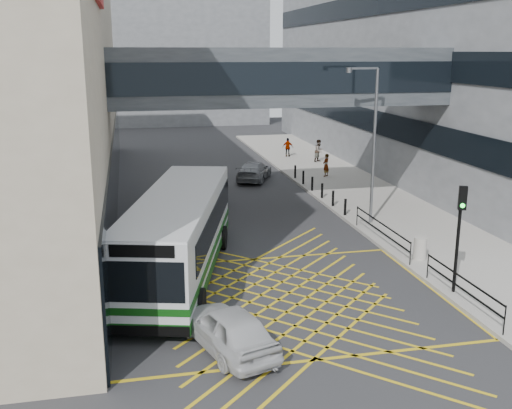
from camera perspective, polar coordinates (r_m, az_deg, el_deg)
ground at (r=22.20m, az=2.19°, el=-9.06°), size 120.00×120.00×0.00m
building_right at (r=52.51m, az=22.28°, el=14.68°), size 24.09×44.00×20.00m
building_far at (r=79.77m, az=-10.21°, el=14.35°), size 28.00×16.00×18.00m
skybridge at (r=32.76m, az=2.25°, el=12.08°), size 20.00×4.10×3.00m
pavement at (r=38.48m, az=9.72°, el=1.07°), size 6.00×54.00×0.16m
box_junction at (r=22.20m, az=2.19°, el=-9.05°), size 12.00×9.00×0.01m
bus at (r=24.13m, az=-7.30°, el=-2.62°), size 5.82×12.39×3.39m
car_white at (r=18.47m, az=-2.62°, el=-11.69°), size 3.13×4.87×1.44m
car_dark at (r=36.75m, az=-4.82°, el=1.69°), size 2.40×5.04×1.52m
car_silver at (r=42.01m, az=-0.20°, el=3.28°), size 3.57×4.93×1.41m
traffic_light at (r=22.71m, az=18.83°, el=-1.78°), size 0.33×0.49×4.07m
street_lamp at (r=30.78m, az=10.92°, el=6.37°), size 1.80×0.43×7.90m
litter_bin at (r=26.64m, az=15.36°, el=-4.03°), size 0.55×0.55×0.96m
kerb_railings at (r=25.53m, az=14.74°, el=-4.24°), size 0.05×12.54×1.00m
bollards at (r=37.44m, az=5.83°, el=1.66°), size 0.14×10.14×0.90m
pedestrian_a at (r=42.78m, az=6.69°, el=3.74°), size 0.79×0.77×1.61m
pedestrian_b at (r=48.47m, az=6.02°, el=5.11°), size 1.00×0.92×1.78m
pedestrian_c at (r=50.63m, az=3.06°, el=5.45°), size 1.02×0.77×1.56m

